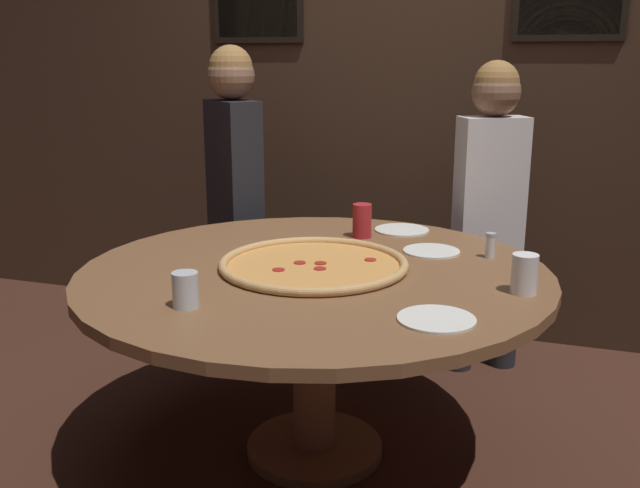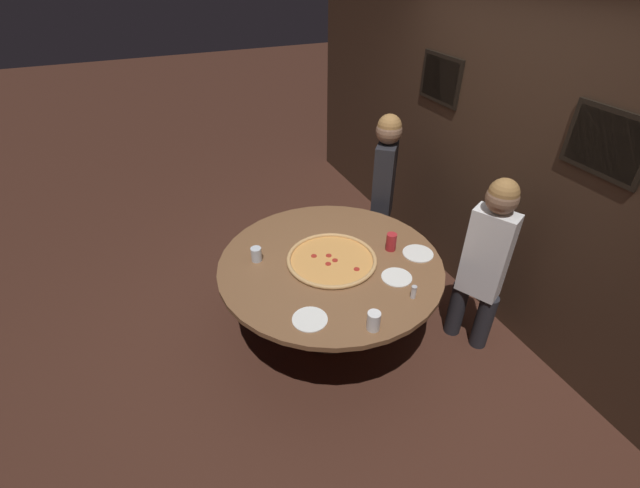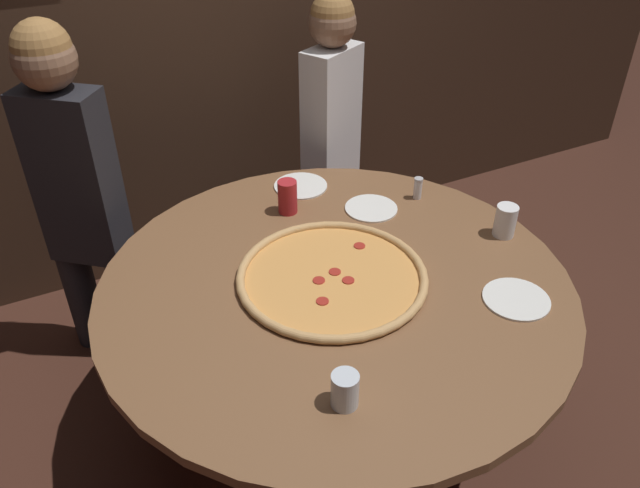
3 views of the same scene
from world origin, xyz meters
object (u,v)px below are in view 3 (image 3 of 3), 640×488
at_px(drink_cup_far_right, 345,390).
at_px(white_plate_left_side, 371,208).
at_px(giant_pizza, 332,276).
at_px(white_plate_near_front, 516,299).
at_px(diner_far_left, 331,124).
at_px(dining_table, 335,306).
at_px(drink_cup_near_left, 505,221).
at_px(diner_side_left, 77,186).
at_px(condiment_shaker, 418,188).
at_px(drink_cup_front_edge, 288,197).
at_px(white_plate_right_side, 301,186).

bearing_deg(drink_cup_far_right, white_plate_left_side, 55.01).
distance_m(drink_cup_far_right, white_plate_left_side, 1.05).
bearing_deg(giant_pizza, white_plate_near_front, -37.39).
height_order(drink_cup_far_right, diner_far_left, diner_far_left).
bearing_deg(giant_pizza, diner_far_left, 62.31).
relative_size(dining_table, drink_cup_near_left, 13.08).
bearing_deg(diner_side_left, dining_table, 168.73).
xyz_separation_m(white_plate_left_side, diner_side_left, (-1.08, 0.52, 0.13)).
bearing_deg(drink_cup_near_left, dining_table, 176.64).
distance_m(diner_far_left, diner_side_left, 1.25).
bearing_deg(white_plate_left_side, drink_cup_near_left, -47.56).
bearing_deg(diner_side_left, giant_pizza, 168.91).
distance_m(giant_pizza, white_plate_left_side, 0.51).
xyz_separation_m(white_plate_left_side, condiment_shaker, (0.22, -0.01, 0.05)).
height_order(drink_cup_front_edge, diner_side_left, diner_side_left).
bearing_deg(white_plate_right_side, diner_side_left, 166.63).
relative_size(drink_cup_front_edge, white_plate_left_side, 0.65).
relative_size(giant_pizza, white_plate_right_side, 2.90).
xyz_separation_m(drink_cup_front_edge, white_plate_left_side, (0.32, -0.14, -0.07)).
distance_m(drink_cup_near_left, white_plate_right_side, 0.90).
bearing_deg(white_plate_right_side, white_plate_near_front, -72.74).
distance_m(giant_pizza, drink_cup_far_right, 0.57).
bearing_deg(diner_side_left, drink_cup_far_right, 148.47).
bearing_deg(drink_cup_near_left, white_plate_near_front, -124.13).
height_order(giant_pizza, drink_cup_front_edge, drink_cup_front_edge).
relative_size(dining_table, drink_cup_far_right, 15.32).
height_order(dining_table, drink_cup_front_edge, drink_cup_front_edge).
height_order(white_plate_right_side, white_plate_near_front, same).
relative_size(condiment_shaker, diner_far_left, 0.07).
bearing_deg(dining_table, white_plate_left_side, 44.65).
bearing_deg(white_plate_right_side, condiment_shaker, -37.97).
relative_size(drink_cup_far_right, condiment_shaker, 1.14).
bearing_deg(giant_pizza, dining_table, -63.80).
height_order(dining_table, giant_pizza, giant_pizza).
bearing_deg(dining_table, drink_cup_near_left, -3.36).
distance_m(drink_cup_far_right, white_plate_near_front, 0.76).
height_order(white_plate_left_side, diner_side_left, diner_side_left).
distance_m(white_plate_left_side, diner_far_left, 0.68).
distance_m(dining_table, drink_cup_front_edge, 0.54).
xyz_separation_m(white_plate_near_front, white_plate_left_side, (-0.14, 0.73, 0.00)).
bearing_deg(diner_side_left, white_plate_near_front, 173.65).
xyz_separation_m(white_plate_right_side, diner_side_left, (-0.90, 0.21, 0.13)).
xyz_separation_m(dining_table, drink_cup_far_right, (-0.24, -0.51, 0.17)).
distance_m(dining_table, giant_pizza, 0.13).
bearing_deg(drink_cup_front_edge, dining_table, -94.87).
bearing_deg(diner_side_left, condiment_shaker, -162.76).
bearing_deg(diner_side_left, white_plate_left_side, -166.29).
xyz_separation_m(drink_cup_near_left, drink_cup_far_right, (-0.97, -0.46, -0.01)).
height_order(drink_cup_near_left, condiment_shaker, drink_cup_near_left).
distance_m(white_plate_left_side, diner_side_left, 1.21).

